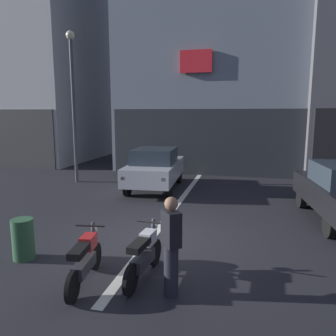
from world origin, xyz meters
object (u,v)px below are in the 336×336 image
at_px(motorcycle_red_row_leftmost, 85,259).
at_px(trash_bin, 23,239).
at_px(car_silver_crossing_near, 155,167).
at_px(person_by_motorcycles, 171,246).
at_px(motorcycle_white_row_left_mid, 144,254).
at_px(street_lamp, 73,92).

distance_m(motorcycle_red_row_leftmost, trash_bin, 1.84).
bearing_deg(car_silver_crossing_near, motorcycle_red_row_leftmost, -83.97).
xyz_separation_m(motorcycle_red_row_leftmost, person_by_motorcycles, (1.54, 0.01, 0.40)).
distance_m(motorcycle_white_row_left_mid, person_by_motorcycles, 0.84).
distance_m(car_silver_crossing_near, motorcycle_red_row_leftmost, 7.45).
height_order(car_silver_crossing_near, person_by_motorcycles, person_by_motorcycles).
bearing_deg(motorcycle_red_row_leftmost, person_by_motorcycles, 0.24).
xyz_separation_m(car_silver_crossing_near, motorcycle_white_row_left_mid, (1.73, -6.95, -0.43)).
relative_size(street_lamp, person_by_motorcycles, 3.80).
bearing_deg(trash_bin, motorcycle_white_row_left_mid, -4.11).
distance_m(motorcycle_red_row_leftmost, person_by_motorcycles, 1.59).
relative_size(car_silver_crossing_near, trash_bin, 4.95).
xyz_separation_m(motorcycle_red_row_leftmost, trash_bin, (-1.72, 0.63, -0.03)).
relative_size(motorcycle_white_row_left_mid, trash_bin, 1.96).
bearing_deg(motorcycle_red_row_leftmost, car_silver_crossing_near, 96.03).
bearing_deg(car_silver_crossing_near, person_by_motorcycles, -72.52).
height_order(car_silver_crossing_near, trash_bin, car_silver_crossing_near).
relative_size(motorcycle_red_row_leftmost, person_by_motorcycles, 1.00).
bearing_deg(car_silver_crossing_near, trash_bin, -97.94).
relative_size(car_silver_crossing_near, motorcycle_red_row_leftmost, 2.53).
xyz_separation_m(street_lamp, person_by_motorcycles, (6.08, -7.96, -3.04)).
height_order(car_silver_crossing_near, motorcycle_red_row_leftmost, car_silver_crossing_near).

